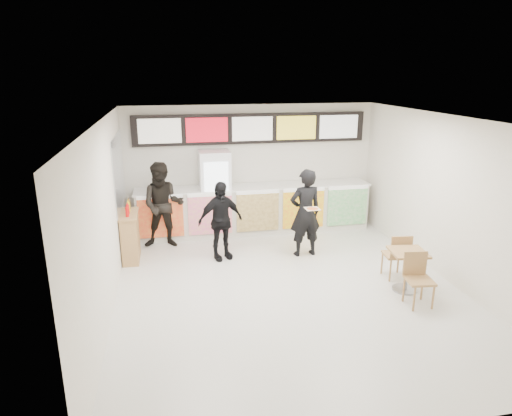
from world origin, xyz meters
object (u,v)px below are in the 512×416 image
object	(u,v)px
service_counter	(255,209)
condiment_ledge	(130,236)
customer_main	(305,213)
customer_mid	(220,221)
drinks_fridge	(215,194)
customer_left	(163,205)
cafe_table	(407,263)

from	to	relation	value
service_counter	condiment_ledge	xyz separation A→B (m)	(-2.82, -1.15, -0.06)
customer_main	customer_mid	size ratio (longest dim) A/B	1.13
drinks_fridge	customer_main	xyz separation A→B (m)	(1.68, -1.63, -0.07)
drinks_fridge	customer_main	size ratio (longest dim) A/B	1.08
condiment_ledge	service_counter	bearing A→B (deg)	22.26
service_counter	drinks_fridge	world-z (taller)	drinks_fridge
customer_main	customer_left	size ratio (longest dim) A/B	0.98
drinks_fridge	customer_main	bearing A→B (deg)	-44.10
cafe_table	condiment_ledge	bearing A→B (deg)	160.90
service_counter	drinks_fridge	size ratio (longest dim) A/B	2.78
condiment_ledge	cafe_table	bearing A→B (deg)	-26.24
service_counter	condiment_ledge	size ratio (longest dim) A/B	4.69
customer_main	condiment_ledge	bearing A→B (deg)	-13.36
drinks_fridge	cafe_table	size ratio (longest dim) A/B	1.29
customer_mid	cafe_table	size ratio (longest dim) A/B	1.06
customer_left	condiment_ledge	bearing A→B (deg)	-131.65
customer_mid	condiment_ledge	size ratio (longest dim) A/B	1.38
drinks_fridge	cafe_table	world-z (taller)	drinks_fridge
cafe_table	drinks_fridge	bearing A→B (deg)	136.90
service_counter	cafe_table	xyz separation A→B (m)	(2.03, -3.54, -0.06)
drinks_fridge	cafe_table	distance (m)	4.66
service_counter	customer_main	xyz separation A→B (m)	(0.75, -1.62, 0.35)
customer_mid	cafe_table	bearing A→B (deg)	-52.25
service_counter	condiment_ledge	bearing A→B (deg)	-157.74
customer_main	condiment_ledge	xyz separation A→B (m)	(-3.57, 0.46, -0.42)
cafe_table	condiment_ledge	distance (m)	5.40
customer_left	condiment_ledge	size ratio (longest dim) A/B	1.60
drinks_fridge	cafe_table	xyz separation A→B (m)	(2.96, -3.56, -0.48)
customer_main	customer_left	distance (m)	3.07
customer_mid	condiment_ledge	bearing A→B (deg)	152.53
service_counter	customer_left	xyz separation A→B (m)	(-2.13, -0.54, 0.37)
customer_left	drinks_fridge	bearing A→B (deg)	31.79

